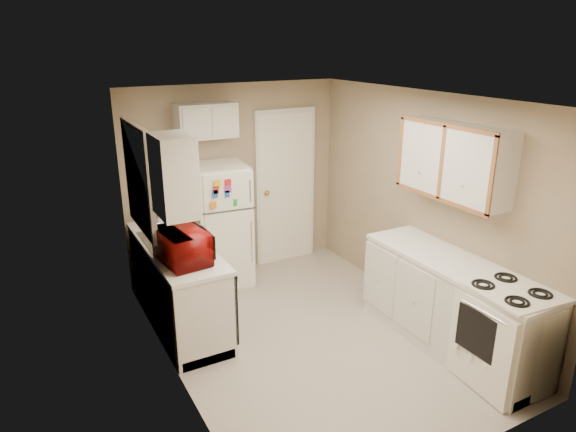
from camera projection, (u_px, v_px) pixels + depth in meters
name	position (u px, v px, depth m)	size (l,w,h in m)	color
floor	(311.00, 335.00, 5.29)	(3.80, 3.80, 0.00)	beige
ceiling	(315.00, 98.00, 4.50)	(3.80, 3.80, 0.00)	white
wall_left	(169.00, 254.00, 4.27)	(3.80, 3.80, 0.00)	tan
wall_right	(424.00, 205.00, 5.53)	(3.80, 3.80, 0.00)	tan
wall_back	(235.00, 180.00, 6.47)	(2.80, 2.80, 0.00)	tan
wall_front	(465.00, 315.00, 3.32)	(2.80, 2.80, 0.00)	tan
left_counter	(178.00, 284.00, 5.39)	(0.60, 1.80, 0.90)	silver
dishwasher	(225.00, 298.00, 5.01)	(0.03, 0.58, 0.72)	black
sink	(171.00, 243.00, 5.38)	(0.54, 0.74, 0.16)	gray
microwave	(183.00, 247.00, 4.80)	(0.32, 0.57, 0.38)	maroon
soap_bottle	(160.00, 221.00, 5.63)	(0.08, 0.09, 0.19)	white
window_blinds	(139.00, 178.00, 5.02)	(0.10, 0.98, 1.08)	silver
upper_cabinet_left	(174.00, 176.00, 4.32)	(0.30, 0.45, 0.70)	silver
refrigerator	(221.00, 226.00, 6.18)	(0.62, 0.61, 1.51)	white
cabinet_over_fridge	(206.00, 121.00, 5.91)	(0.70, 0.30, 0.40)	silver
interior_door	(285.00, 188.00, 6.82)	(0.86, 0.06, 2.08)	white
right_counter	(451.00, 305.00, 4.97)	(0.60, 2.00, 0.90)	silver
stove	(503.00, 341.00, 4.43)	(0.56, 0.69, 0.84)	white
upper_cabinet_right	(454.00, 161.00, 4.85)	(0.30, 1.20, 0.70)	silver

